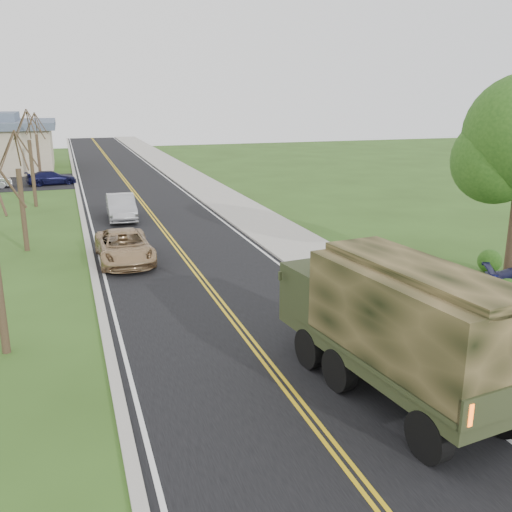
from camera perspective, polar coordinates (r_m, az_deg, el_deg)
name	(u,v)px	position (r m, az deg, el deg)	size (l,w,h in m)	color
road	(131,188)	(47.62, -12.41, 6.64)	(8.00, 120.00, 0.01)	black
curb_right	(181,185)	(48.22, -7.48, 7.05)	(0.30, 120.00, 0.12)	#9E998E
sidewalk_right	(202,184)	(48.58, -5.44, 7.16)	(3.20, 120.00, 0.10)	#9E998E
curb_left	(77,190)	(47.37, -17.43, 6.29)	(0.30, 120.00, 0.10)	#9E998E
bare_tree_b	(22,200)	(29.28, -22.39, 5.19)	(1.83, 2.14, 5.73)	#38281C
bare_tree_c	(32,165)	(41.11, -21.51, 8.43)	(2.04, 2.39, 6.42)	#38281C
bare_tree_d	(38,152)	(53.06, -20.96, 9.66)	(1.88, 2.20, 5.91)	#38281C
military_truck	(398,319)	(14.24, 14.02, -6.14)	(3.39, 7.43, 3.58)	black
suv_champagne	(124,247)	(26.27, -13.03, 0.91)	(2.32, 5.03, 1.40)	tan
sedan_silver	(121,207)	(35.43, -13.33, 4.77)	(1.60, 4.59, 1.51)	#A2A2A6
lot_car_navy	(51,178)	(51.25, -19.79, 7.36)	(1.63, 4.00, 1.16)	black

